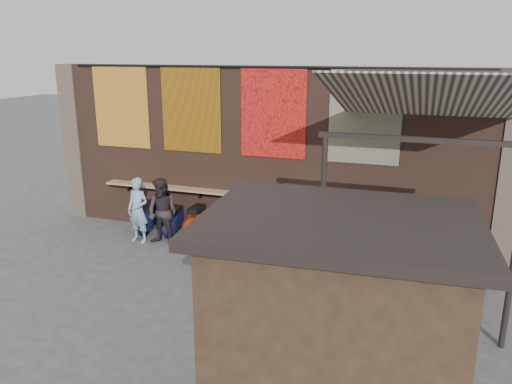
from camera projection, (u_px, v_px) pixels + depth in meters
ground at (219, 282)px, 9.63m from camera, size 70.00×70.00×0.00m
brick_wall at (263, 155)px, 11.54m from camera, size 10.00×0.40×4.00m
pier_left at (77, 142)px, 13.19m from camera, size 0.50×0.50×4.00m
pier_right at (511, 172)px, 9.89m from camera, size 0.50×0.50×4.00m
eating_counter at (258, 196)px, 11.45m from camera, size 8.00×0.32×0.05m
shelf_box at (312, 195)px, 10.98m from camera, size 0.60×0.28×0.26m
tapestry_redgold at (121, 107)px, 12.21m from camera, size 1.50×0.02×2.00m
tapestry_sun at (191, 109)px, 11.61m from camera, size 1.50×0.02×2.00m
tapestry_orange at (273, 113)px, 10.97m from camera, size 1.50×0.02×2.00m
tapestry_multi at (365, 117)px, 10.34m from camera, size 1.50×0.02×2.00m
hang_rail at (260, 67)px, 10.80m from camera, size 9.50×0.06×0.06m
scooter_stool_0 at (149, 218)px, 12.19m from camera, size 0.36×0.80×0.76m
scooter_stool_1 at (174, 222)px, 12.02m from camera, size 0.32×0.72×0.68m
scooter_stool_2 at (195, 223)px, 11.84m from camera, size 0.36×0.80×0.76m
scooter_stool_3 at (218, 227)px, 11.60m from camera, size 0.34×0.75×0.71m
scooter_stool_4 at (245, 229)px, 11.43m from camera, size 0.36×0.79×0.75m
scooter_stool_5 at (268, 232)px, 11.22m from camera, size 0.36×0.79×0.75m
scooter_stool_6 at (294, 238)px, 11.02m from camera, size 0.32×0.71×0.67m
scooter_stool_7 at (320, 240)px, 10.85m from camera, size 0.33×0.73×0.70m
diner_left at (138, 210)px, 11.52m from camera, size 0.61×0.45×1.53m
diner_right at (163, 212)px, 11.32m from camera, size 0.84×0.70×1.56m
shopper_navy at (427, 270)px, 8.02m from camera, size 1.10×0.55×1.81m
shopper_grey at (423, 288)px, 7.69m from camera, size 1.17×1.04×1.58m
shopper_tan at (418, 255)px, 8.63m from camera, size 1.03×0.84×1.82m
market_stall at (334, 344)px, 5.28m from camera, size 2.52×1.96×2.62m
stall_roof at (340, 222)px, 4.91m from camera, size 2.83×2.25×0.12m
stall_sign at (346, 259)px, 5.99m from camera, size 1.20×0.11×0.50m
stall_shelf at (342, 328)px, 6.25m from camera, size 2.01×0.22×0.06m
awning_canvas at (427, 98)px, 8.38m from camera, size 3.20×3.28×0.97m
awning_ledger at (430, 70)px, 9.71m from camera, size 3.30×0.08×0.12m
awning_header at (422, 140)px, 7.14m from camera, size 3.00×0.08×0.08m
awning_post_left at (322, 229)px, 8.00m from camera, size 0.09×0.09×3.10m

